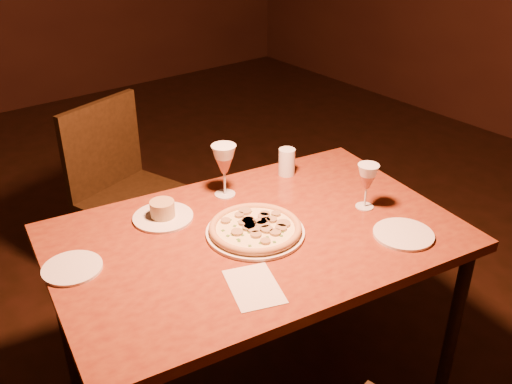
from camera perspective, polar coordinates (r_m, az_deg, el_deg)
floor at (r=2.35m, az=-2.28°, el=-17.32°), size 7.00×7.00×0.00m
dining_table at (r=1.87m, az=0.01°, el=-5.69°), size 1.40×1.02×0.69m
chair_far at (r=2.59m, az=-12.80°, el=0.30°), size 0.53×0.53×0.87m
pizza_plate at (r=1.83m, az=-0.07°, el=-3.71°), size 0.32×0.32×0.03m
ramekin_saucer at (r=1.93m, az=-9.31°, el=-2.09°), size 0.20×0.20×0.06m
wine_glass_far at (r=2.02m, az=-3.19°, el=2.15°), size 0.09×0.09×0.19m
wine_glass_right at (r=1.98m, az=11.00°, el=0.56°), size 0.07×0.07×0.16m
water_tumbler at (r=2.19m, az=3.09°, el=3.03°), size 0.06×0.06×0.11m
side_plate_left at (r=1.76m, az=-17.90°, el=-7.25°), size 0.17×0.17×0.01m
side_plate_near at (r=1.88m, az=14.53°, el=-4.11°), size 0.19×0.19×0.01m
menu_card at (r=1.61m, az=-0.20°, el=-9.42°), size 0.19×0.23×0.00m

